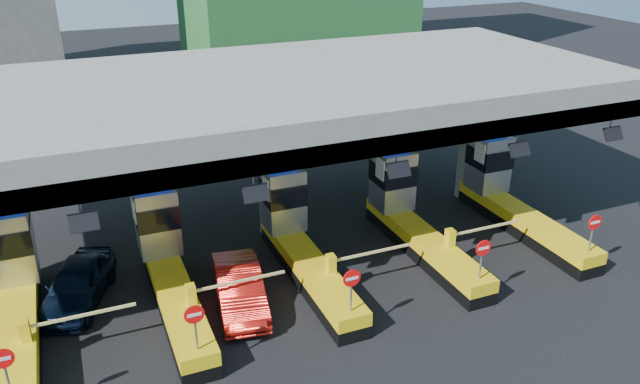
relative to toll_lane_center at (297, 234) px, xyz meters
name	(u,v)px	position (x,y,z in m)	size (l,w,h in m)	color
ground	(300,269)	(0.00, -0.28, -1.40)	(120.00, 120.00, 0.00)	black
toll_canopy	(271,98)	(0.00, 2.59, 4.74)	(28.00, 12.09, 7.00)	slate
toll_lane_far_left	(14,290)	(-10.00, 0.00, 0.00)	(4.43, 8.00, 4.16)	black
toll_lane_left	(167,260)	(-5.00, 0.00, 0.00)	(4.43, 8.00, 4.16)	black
toll_lane_center	(297,234)	(0.00, 0.00, 0.00)	(4.43, 8.00, 4.16)	black
toll_lane_right	(409,212)	(5.00, 0.00, 0.00)	(4.43, 8.00, 4.16)	black
toll_lane_far_right	(508,193)	(10.00, 0.00, 0.00)	(4.43, 8.00, 4.16)	black
van	(77,284)	(-8.09, 0.64, -0.64)	(1.78, 4.43, 1.51)	black
red_car	(240,288)	(-2.84, -1.81, -0.67)	(1.55, 4.44, 1.46)	red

